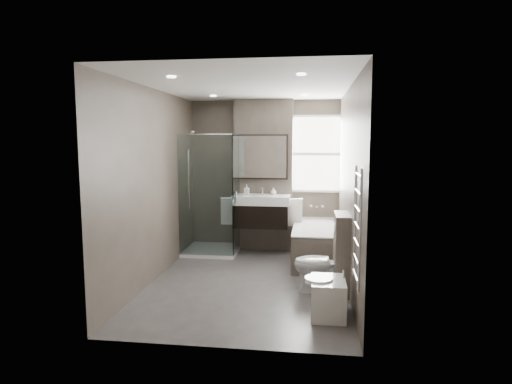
% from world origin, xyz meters
% --- Properties ---
extents(room, '(2.70, 3.90, 2.70)m').
position_xyz_m(room, '(0.00, 0.00, 1.30)').
color(room, '#4C4846').
rests_on(room, ground).
extents(vanity_pier, '(1.00, 0.25, 2.60)m').
position_xyz_m(vanity_pier, '(0.00, 1.77, 1.30)').
color(vanity_pier, '#544B42').
rests_on(vanity_pier, ground).
extents(vanity, '(0.95, 0.47, 0.66)m').
position_xyz_m(vanity, '(0.00, 1.43, 0.74)').
color(vanity, black).
rests_on(vanity, vanity_pier).
extents(mirror_cabinet, '(0.86, 0.08, 0.76)m').
position_xyz_m(mirror_cabinet, '(0.00, 1.61, 1.63)').
color(mirror_cabinet, black).
rests_on(mirror_cabinet, vanity_pier).
extents(towel_left, '(0.24, 0.06, 0.44)m').
position_xyz_m(towel_left, '(-0.56, 1.40, 0.72)').
color(towel_left, silver).
rests_on(towel_left, vanity_pier).
extents(towel_right, '(0.24, 0.06, 0.44)m').
position_xyz_m(towel_right, '(0.56, 1.40, 0.72)').
color(towel_right, silver).
rests_on(towel_right, vanity_pier).
extents(shower_enclosure, '(0.90, 0.90, 2.00)m').
position_xyz_m(shower_enclosure, '(-0.75, 1.35, 0.49)').
color(shower_enclosure, white).
rests_on(shower_enclosure, ground).
extents(bathtub, '(0.75, 1.60, 0.57)m').
position_xyz_m(bathtub, '(0.92, 1.10, 0.32)').
color(bathtub, '#544B42').
rests_on(bathtub, ground).
extents(window, '(0.98, 0.06, 1.33)m').
position_xyz_m(window, '(0.90, 1.88, 1.68)').
color(window, white).
rests_on(window, room).
extents(toilet, '(0.72, 0.43, 0.71)m').
position_xyz_m(toilet, '(0.97, -0.28, 0.36)').
color(toilet, white).
rests_on(toilet, ground).
extents(cistern_box, '(0.19, 0.55, 1.00)m').
position_xyz_m(cistern_box, '(1.21, -0.25, 0.50)').
color(cistern_box, '#544B42').
rests_on(cistern_box, ground).
extents(bidet, '(0.44, 0.51, 0.53)m').
position_xyz_m(bidet, '(1.01, -1.04, 0.22)').
color(bidet, white).
rests_on(bidet, ground).
extents(towel_radiator, '(0.03, 0.49, 1.10)m').
position_xyz_m(towel_radiator, '(1.25, -1.60, 1.12)').
color(towel_radiator, silver).
rests_on(towel_radiator, room).
extents(soap_bottle_a, '(0.08, 0.08, 0.18)m').
position_xyz_m(soap_bottle_a, '(-0.24, 1.41, 1.09)').
color(soap_bottle_a, white).
rests_on(soap_bottle_a, vanity).
extents(soap_bottle_b, '(0.09, 0.09, 0.12)m').
position_xyz_m(soap_bottle_b, '(0.19, 1.51, 1.06)').
color(soap_bottle_b, white).
rests_on(soap_bottle_b, vanity).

